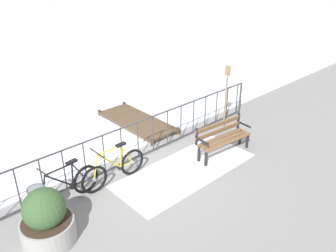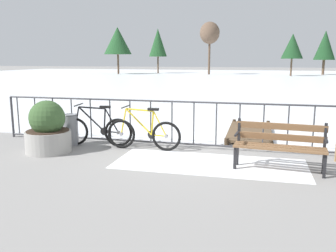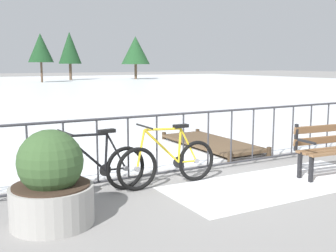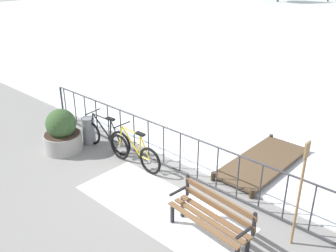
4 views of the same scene
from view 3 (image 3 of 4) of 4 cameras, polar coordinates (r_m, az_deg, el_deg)
ground_plane at (r=7.23m, az=3.85°, el=-6.43°), size 160.00×160.00×0.00m
snow_patch at (r=6.80m, az=15.02°, el=-7.66°), size 3.68×1.50×0.01m
railing_fence at (r=7.11m, az=3.90°, el=-2.07°), size 9.06×0.06×1.07m
bicycle_near_railing at (r=5.98m, az=-10.28°, el=-6.13°), size 1.71×0.52×0.97m
bicycle_second at (r=6.38m, az=0.01°, el=-5.06°), size 1.71×0.52×0.97m
planter_with_shrub at (r=5.03m, az=-15.87°, el=-7.71°), size 0.98×0.98×1.13m
trash_bin at (r=5.75m, az=-15.93°, el=-6.88°), size 0.35×0.35×0.73m
wooden_dock at (r=9.33m, az=6.02°, el=-2.28°), size 1.10×2.75×0.20m
tree_west_mid at (r=48.56m, az=-13.47°, el=10.46°), size 2.56×2.56×5.43m
tree_centre at (r=49.94m, az=-4.53°, el=10.40°), size 3.41×3.41×5.09m
tree_east_mid at (r=43.16m, az=-17.25°, el=10.29°), size 2.47×2.47×4.84m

